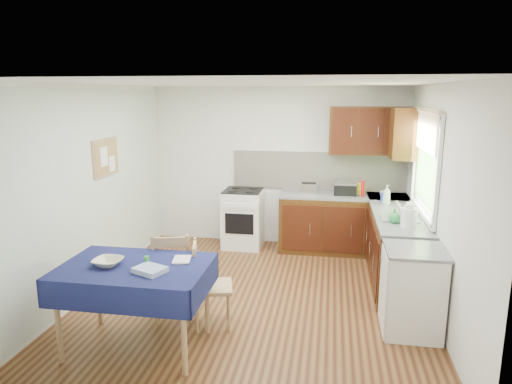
% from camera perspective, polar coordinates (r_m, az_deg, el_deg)
% --- Properties ---
extents(floor, '(4.20, 4.20, 0.00)m').
position_cam_1_polar(floor, '(5.63, -0.08, -12.87)').
color(floor, '#442212').
rests_on(floor, ground).
extents(ceiling, '(4.00, 4.20, 0.02)m').
position_cam_1_polar(ceiling, '(5.10, -0.09, 13.47)').
color(ceiling, white).
rests_on(ceiling, wall_back).
extents(wall_back, '(4.00, 0.02, 2.50)m').
position_cam_1_polar(wall_back, '(7.27, 2.67, 3.19)').
color(wall_back, silver).
rests_on(wall_back, ground).
extents(wall_front, '(4.00, 0.02, 2.50)m').
position_cam_1_polar(wall_front, '(3.26, -6.30, -8.33)').
color(wall_front, silver).
rests_on(wall_front, ground).
extents(wall_left, '(0.02, 4.20, 2.50)m').
position_cam_1_polar(wall_left, '(5.89, -19.64, 0.35)').
color(wall_left, silver).
rests_on(wall_left, ground).
extents(wall_right, '(0.02, 4.20, 2.50)m').
position_cam_1_polar(wall_right, '(5.28, 21.83, -1.12)').
color(wall_right, silver).
rests_on(wall_right, ground).
extents(base_cabinets, '(1.90, 2.30, 0.86)m').
position_cam_1_polar(base_cabinets, '(6.60, 13.52, -5.38)').
color(base_cabinets, black).
rests_on(base_cabinets, ground).
extents(worktop_back, '(1.90, 0.60, 0.04)m').
position_cam_1_polar(worktop_back, '(7.00, 10.91, -0.46)').
color(worktop_back, slate).
rests_on(worktop_back, base_cabinets).
extents(worktop_right, '(0.60, 1.70, 0.04)m').
position_cam_1_polar(worktop_right, '(5.94, 17.43, -3.07)').
color(worktop_right, slate).
rests_on(worktop_right, base_cabinets).
extents(worktop_corner, '(0.60, 0.60, 0.04)m').
position_cam_1_polar(worktop_corner, '(7.05, 16.20, -0.64)').
color(worktop_corner, slate).
rests_on(worktop_corner, base_cabinets).
extents(splashback, '(2.70, 0.02, 0.60)m').
position_cam_1_polar(splashback, '(7.22, 7.79, 2.62)').
color(splashback, '#EEE2CA').
rests_on(splashback, wall_back).
extents(upper_cabinets, '(1.20, 0.85, 0.70)m').
position_cam_1_polar(upper_cabinets, '(6.88, 15.22, 7.31)').
color(upper_cabinets, black).
rests_on(upper_cabinets, wall_back).
extents(stove, '(0.60, 0.61, 0.92)m').
position_cam_1_polar(stove, '(7.22, -1.63, -3.28)').
color(stove, white).
rests_on(stove, ground).
extents(window, '(0.04, 1.48, 1.26)m').
position_cam_1_polar(window, '(5.89, 20.47, 4.25)').
color(window, '#375E27').
rests_on(window, wall_right).
extents(fridge, '(0.58, 0.60, 0.89)m').
position_cam_1_polar(fridge, '(4.96, 18.97, -11.61)').
color(fridge, white).
rests_on(fridge, ground).
extents(corkboard, '(0.04, 0.62, 0.47)m').
position_cam_1_polar(corkboard, '(6.08, -18.28, 4.14)').
color(corkboard, tan).
rests_on(corkboard, wall_left).
extents(dining_table, '(1.37, 0.93, 0.83)m').
position_cam_1_polar(dining_table, '(4.46, -14.90, -10.11)').
color(dining_table, '#101B40').
rests_on(dining_table, ground).
extents(chair_far, '(0.53, 0.53, 0.98)m').
position_cam_1_polar(chair_far, '(5.02, -10.36, -9.90)').
color(chair_far, tan).
rests_on(chair_far, ground).
extents(chair_near, '(0.49, 0.49, 0.91)m').
position_cam_1_polar(chair_near, '(4.81, -6.04, -11.18)').
color(chair_near, tan).
rests_on(chair_near, ground).
extents(toaster, '(0.24, 0.15, 0.19)m').
position_cam_1_polar(toaster, '(6.90, 6.61, 0.40)').
color(toaster, silver).
rests_on(toaster, worktop_back).
extents(sandwich_press, '(0.33, 0.28, 0.19)m').
position_cam_1_polar(sandwich_press, '(6.99, 11.07, 0.47)').
color(sandwich_press, black).
rests_on(sandwich_press, worktop_back).
extents(sauce_bottle, '(0.05, 0.05, 0.24)m').
position_cam_1_polar(sauce_bottle, '(6.88, 13.19, 0.41)').
color(sauce_bottle, red).
rests_on(sauce_bottle, worktop_back).
extents(yellow_packet, '(0.14, 0.11, 0.16)m').
position_cam_1_polar(yellow_packet, '(7.08, 12.96, 0.43)').
color(yellow_packet, yellow).
rests_on(yellow_packet, worktop_back).
extents(dish_rack, '(0.43, 0.33, 0.21)m').
position_cam_1_polar(dish_rack, '(5.77, 17.47, -3.06)').
color(dish_rack, gray).
rests_on(dish_rack, worktop_right).
extents(kettle, '(0.18, 0.18, 0.30)m').
position_cam_1_polar(kettle, '(5.44, 18.60, -2.87)').
color(kettle, white).
rests_on(kettle, worktop_right).
extents(cup, '(0.15, 0.15, 0.10)m').
position_cam_1_polar(cup, '(6.91, 15.72, -0.27)').
color(cup, silver).
rests_on(cup, worktop_back).
extents(soap_bottle_a, '(0.15, 0.15, 0.28)m').
position_cam_1_polar(soap_bottle_a, '(6.46, 16.02, -0.33)').
color(soap_bottle_a, white).
rests_on(soap_bottle_a, worktop_right).
extents(soap_bottle_b, '(0.13, 0.13, 0.20)m').
position_cam_1_polar(soap_bottle_b, '(6.62, 15.85, -0.36)').
color(soap_bottle_b, blue).
rests_on(soap_bottle_b, worktop_right).
extents(soap_bottle_c, '(0.13, 0.13, 0.17)m').
position_cam_1_polar(soap_bottle_c, '(5.59, 16.92, -2.88)').
color(soap_bottle_c, green).
rests_on(soap_bottle_c, worktop_right).
extents(plate_bowl, '(0.28, 0.28, 0.06)m').
position_cam_1_polar(plate_bowl, '(4.48, -18.02, -8.33)').
color(plate_bowl, beige).
rests_on(plate_bowl, dining_table).
extents(book, '(0.20, 0.25, 0.02)m').
position_cam_1_polar(book, '(4.46, -10.30, -8.34)').
color(book, white).
rests_on(book, dining_table).
extents(spice_jar, '(0.04, 0.04, 0.09)m').
position_cam_1_polar(spice_jar, '(4.37, -13.50, -8.38)').
color(spice_jar, '#258A2C').
rests_on(spice_jar, dining_table).
extents(tea_towel, '(0.32, 0.29, 0.05)m').
position_cam_1_polar(tea_towel, '(4.22, -13.12, -9.46)').
color(tea_towel, '#294997').
rests_on(tea_towel, dining_table).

